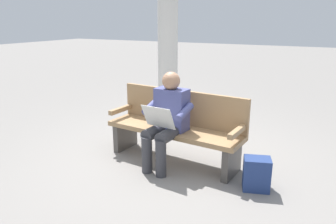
% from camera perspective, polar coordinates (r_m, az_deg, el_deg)
% --- Properties ---
extents(ground_plane, '(40.00, 40.00, 0.00)m').
position_cam_1_polar(ground_plane, '(4.27, 0.95, -8.56)').
color(ground_plane, gray).
extents(bench_near, '(1.83, 0.63, 0.90)m').
position_cam_1_polar(bench_near, '(4.15, 1.49, -2.45)').
color(bench_near, '#9E7A51').
rests_on(bench_near, ground).
extents(person_seated, '(0.59, 0.60, 1.18)m').
position_cam_1_polar(person_seated, '(3.91, -0.20, -1.03)').
color(person_seated, '#474C84').
rests_on(person_seated, ground).
extents(backpack, '(0.33, 0.31, 0.36)m').
position_cam_1_polar(backpack, '(3.66, 15.39, -10.52)').
color(backpack, navy).
rests_on(backpack, ground).
extents(support_pillar, '(0.45, 0.45, 3.43)m').
position_cam_1_polar(support_pillar, '(7.31, -0.04, 15.62)').
color(support_pillar, silver).
rests_on(support_pillar, ground).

